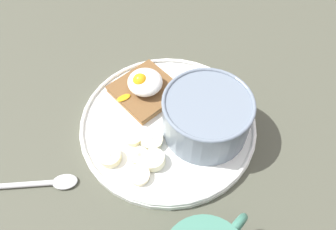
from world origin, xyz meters
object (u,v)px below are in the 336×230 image
Objects in this scene: banana_slice_left at (133,138)px; banana_slice_back at (139,175)px; banana_slice_front at (137,155)px; banana_slice_right at (150,140)px; banana_slice_outer at (110,157)px; oatmeal_bowl at (206,116)px; toast_slice at (146,90)px; poached_egg at (144,82)px; spoon at (44,183)px; banana_slice_inner at (153,160)px.

banana_slice_left is 0.94× the size of banana_slice_back.
banana_slice_front is 3.11cm from banana_slice_right.
banana_slice_front and banana_slice_outer have the same top height.
banana_slice_back is 0.95× the size of banana_slice_right.
oatmeal_bowl is 1.12× the size of toast_slice.
banana_slice_left is 0.87× the size of banana_slice_outer.
poached_egg is at bearing 113.54° from banana_slice_left.
poached_egg is at bearing -115.39° from toast_slice.
banana_slice_outer is (-9.08, -12.21, -2.82)cm from oatmeal_bowl.
banana_slice_front is (-5.96, -9.77, -2.84)cm from oatmeal_bowl.
banana_slice_right reaches higher than spoon.
banana_slice_front is at bearing 49.41° from spoon.
banana_slice_outer is (-5.67, -2.99, -0.10)cm from banana_slice_inner.
banana_slice_front is 3.16cm from banana_slice_left.
banana_slice_left is 0.89× the size of banana_slice_right.
banana_slice_right is at bearing 55.68° from spoon.
banana_slice_inner is at bearing 82.62° from banana_slice_back.
banana_slice_inner is 0.82× the size of banana_slice_outer.
banana_slice_right is at bearing 84.75° from banana_slice_front.
banana_slice_right and banana_slice_inner have the same top height.
banana_slice_outer is (-3.12, -2.43, 0.02)cm from banana_slice_front.
oatmeal_bowl is 12.01cm from poached_egg.
toast_slice is 1.07× the size of spoon.
banana_slice_right is at bearing 58.36° from banana_slice_outer.
banana_slice_inner is (8.51, -10.19, 0.01)cm from toast_slice.
oatmeal_bowl is 13.16cm from banana_slice_back.
oatmeal_bowl reaches higher than banana_slice_front.
oatmeal_bowl reaches higher than poached_egg.
banana_slice_inner is at bearing -48.12° from banana_slice_right.
banana_slice_left is at bearing -67.13° from toast_slice.
poached_egg is (-0.06, -0.13, 2.18)cm from toast_slice.
toast_slice is 12.29cm from banana_slice_front.
poached_egg is 12.41cm from banana_slice_front.
spoon is at bearing -98.11° from toast_slice.
spoon is (-8.98, -10.48, -1.22)cm from banana_slice_front.
poached_egg reaches higher than banana_slice_front.
banana_slice_outer is (2.83, -13.18, -0.09)cm from toast_slice.
banana_slice_right reaches higher than banana_slice_front.
toast_slice is at bearing 129.86° from banana_slice_inner.
banana_slice_right reaches higher than banana_slice_back.
banana_slice_left reaches higher than spoon.
toast_slice reaches higher than spoon.
banana_slice_inner is 0.34× the size of spoon.
banana_slice_back is at bearing 35.64° from spoon.
banana_slice_front is 0.98× the size of banana_slice_left.
banana_slice_inner is at bearing 12.28° from banana_slice_front.
banana_slice_outer is at bearing -77.87° from toast_slice.
oatmeal_bowl is 1.69× the size of poached_egg.
banana_slice_inner is at bearing -50.14° from toast_slice.
poached_egg is 13.39cm from banana_slice_inner.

